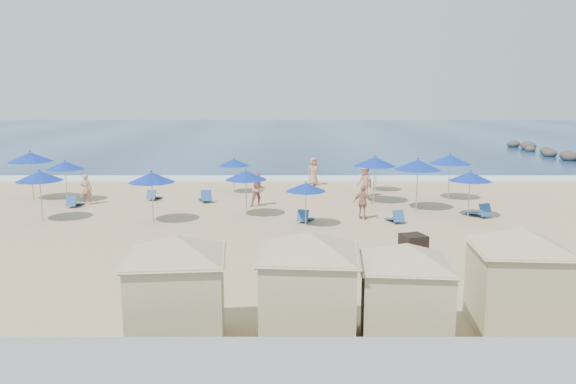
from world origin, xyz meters
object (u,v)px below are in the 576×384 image
object	(u,v)px
trash_bin	(413,246)
umbrella_0	(30,157)
umbrella_2	(65,165)
umbrella_9	(376,161)
beachgoer_0	(86,189)
beachgoer_1	(258,190)
umbrella_11	(470,176)
beachgoer_2	(363,203)
umbrella_3	(152,177)
cabana_2	(406,281)
umbrella_8	(418,165)
cabana_3	(519,266)
beachgoer_3	(365,181)
cabana_1	(309,273)
umbrella_1	(39,176)
umbrella_7	(375,162)
umbrella_10	(450,159)
beachgoer_4	(314,171)
umbrella_4	(234,162)
cabana_0	(177,276)
umbrella_6	(306,187)
umbrella_5	(246,175)

from	to	relation	value
trash_bin	umbrella_0	distance (m)	21.65
umbrella_2	umbrella_9	distance (m)	17.58
beachgoer_0	beachgoer_1	distance (m)	9.11
umbrella_11	beachgoer_2	xyz separation A→B (m)	(-5.05, -0.32, -1.19)
umbrella_3	cabana_2	bearing A→B (deg)	-54.52
umbrella_0	umbrella_8	size ratio (longest dim) A/B	1.03
trash_bin	cabana_3	size ratio (longest dim) A/B	0.18
umbrella_0	umbrella_2	size ratio (longest dim) A/B	1.19
umbrella_2	beachgoer_3	bearing A→B (deg)	4.70
cabana_1	umbrella_1	size ratio (longest dim) A/B	1.95
beachgoer_1	cabana_1	bearing A→B (deg)	-99.65
cabana_3	umbrella_7	xyz separation A→B (m)	(-1.12, 16.25, 0.58)
umbrella_3	beachgoer_2	size ratio (longest dim) A/B	1.52
cabana_3	umbrella_10	distance (m)	17.51
umbrella_2	umbrella_7	distance (m)	16.60
beachgoer_3	umbrella_10	bearing A→B (deg)	50.37
umbrella_10	beachgoer_4	bearing A→B (deg)	146.11
umbrella_8	umbrella_11	world-z (taller)	umbrella_8
umbrella_4	beachgoer_2	size ratio (longest dim) A/B	1.33
umbrella_11	beachgoer_4	size ratio (longest dim) A/B	1.28
cabana_0	umbrella_3	size ratio (longest dim) A/B	1.92
cabana_3	umbrella_0	size ratio (longest dim) A/B	1.68
umbrella_6	umbrella_9	bearing A→B (deg)	63.29
umbrella_0	beachgoer_0	xyz separation A→B (m)	(3.43, -1.34, -1.56)
umbrella_0	umbrella_11	distance (m)	23.08
cabana_3	beachgoer_1	xyz separation A→B (m)	(-7.27, 15.43, -0.78)
cabana_1	beachgoer_1	world-z (taller)	cabana_1
umbrella_11	beachgoer_1	world-z (taller)	umbrella_11
umbrella_3	umbrella_5	world-z (taller)	umbrella_3
cabana_0	umbrella_9	world-z (taller)	cabana_0
umbrella_5	beachgoer_4	distance (m)	9.83
beachgoer_1	cabana_3	bearing A→B (deg)	-81.73
cabana_2	umbrella_9	distance (m)	20.83
trash_bin	beachgoer_2	distance (m)	6.15
umbrella_7	umbrella_10	bearing A→B (deg)	12.73
cabana_1	beachgoer_0	bearing A→B (deg)	124.08
umbrella_0	umbrella_9	world-z (taller)	umbrella_0
cabana_1	cabana_3	distance (m)	5.25
umbrella_5	umbrella_6	size ratio (longest dim) A/B	1.12
trash_bin	umbrella_9	size ratio (longest dim) A/B	0.39
umbrella_5	umbrella_8	size ratio (longest dim) A/B	0.86
umbrella_9	umbrella_10	size ratio (longest dim) A/B	0.81
umbrella_0	umbrella_4	bearing A→B (deg)	10.64
umbrella_8	beachgoer_4	world-z (taller)	umbrella_8
beachgoer_3	beachgoer_2	bearing A→B (deg)	-38.37
trash_bin	umbrella_2	world-z (taller)	umbrella_2
beachgoer_2	umbrella_4	bearing A→B (deg)	-16.14
cabana_3	umbrella_4	bearing A→B (deg)	114.77
beachgoer_0	beachgoer_2	world-z (taller)	beachgoer_0
cabana_0	umbrella_1	distance (m)	15.56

